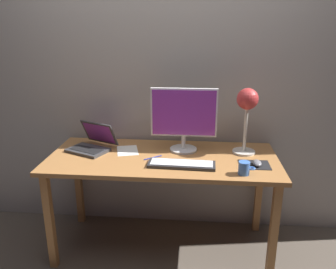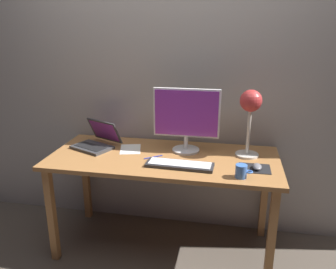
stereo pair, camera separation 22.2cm
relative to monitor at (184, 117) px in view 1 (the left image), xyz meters
The scene contains 12 objects.
ground_plane 1.02m from the monitor, 135.68° to the right, with size 4.80×4.80×0.00m, color brown.
back_wall 0.43m from the monitor, 117.58° to the left, with size 4.80×0.06×2.60m, color #A8A099.
desk 0.39m from the monitor, 135.68° to the right, with size 1.60×0.70×0.74m.
monitor is the anchor object (origin of this frame).
keyboard_main 0.38m from the monitor, 89.64° to the right, with size 0.45×0.16×0.03m.
laptop 0.70m from the monitor, behind, with size 0.37×0.37×0.20m.
desk_lamp 0.45m from the monitor, ahead, with size 0.16×0.16×0.47m.
mousepad 0.59m from the monitor, 25.82° to the right, with size 0.20×0.16×0.00m, color black.
mouse 0.60m from the monitor, 26.30° to the right, with size 0.06×0.10×0.03m, color slate.
coffee_mug 0.59m from the monitor, 44.28° to the right, with size 0.11×0.07×0.08m.
paper_sheet_near_mouse 0.48m from the monitor, behind, with size 0.15×0.21×0.00m, color white.
pen 0.37m from the monitor, 139.68° to the right, with size 0.01×0.01×0.14m, color #2633A5.
Camera 1 is at (0.23, -2.21, 1.63)m, focal length 36.44 mm.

